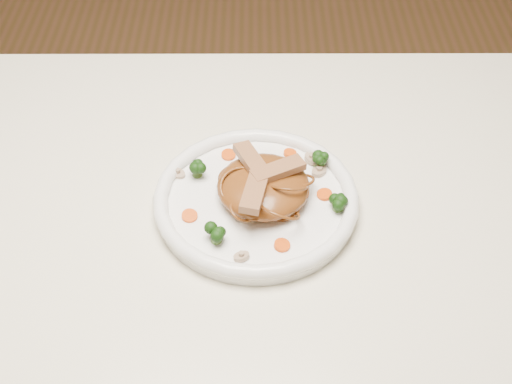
{
  "coord_description": "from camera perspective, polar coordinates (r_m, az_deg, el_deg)",
  "views": [
    {
      "loc": [
        0.08,
        -0.61,
        1.43
      ],
      "look_at": [
        0.08,
        0.03,
        0.78
      ],
      "focal_mm": 49.0,
      "sensor_mm": 36.0,
      "label": 1
    }
  ],
  "objects": [
    {
      "name": "mushroom_1",
      "position": [
        0.96,
        5.17,
        1.7
      ],
      "size": [
        0.04,
        0.04,
        0.01
      ],
      "primitive_type": "cylinder",
      "rotation": [
        0.0,
        0.0,
        0.87
      ],
      "color": "#BDA98E",
      "rests_on": "plate"
    },
    {
      "name": "mushroom_2",
      "position": [
        0.96,
        -6.39,
        1.5
      ],
      "size": [
        0.03,
        0.03,
        0.01
      ],
      "primitive_type": "cylinder",
      "rotation": [
        0.0,
        0.0,
        -0.49
      ],
      "color": "#BDA98E",
      "rests_on": "plate"
    },
    {
      "name": "broccoli_0",
      "position": [
        0.96,
        5.17,
        2.75
      ],
      "size": [
        0.03,
        0.03,
        0.03
      ],
      "primitive_type": null,
      "rotation": [
        0.0,
        0.0,
        0.08
      ],
      "color": "#16370B",
      "rests_on": "plate"
    },
    {
      "name": "broccoli_1",
      "position": [
        0.95,
        -4.87,
        2.03
      ],
      "size": [
        0.03,
        0.03,
        0.03
      ],
      "primitive_type": null,
      "rotation": [
        0.0,
        0.0,
        -0.42
      ],
      "color": "#16370B",
      "rests_on": "plate"
    },
    {
      "name": "carrot_0",
      "position": [
        0.99,
        2.79,
        3.18
      ],
      "size": [
        0.02,
        0.02,
        0.0
      ],
      "primitive_type": "cylinder",
      "rotation": [
        0.0,
        0.0,
        0.42
      ],
      "color": "#E95A08",
      "rests_on": "plate"
    },
    {
      "name": "chicken_b",
      "position": [
        0.91,
        -0.3,
        2.52
      ],
      "size": [
        0.05,
        0.08,
        0.01
      ],
      "primitive_type": "cube",
      "rotation": [
        0.0,
        0.0,
        2.02
      ],
      "color": "#A7744F",
      "rests_on": "noodle_mound"
    },
    {
      "name": "broccoli_3",
      "position": [
        0.91,
        6.73,
        -0.84
      ],
      "size": [
        0.02,
        0.02,
        0.03
      ],
      "primitive_type": null,
      "rotation": [
        0.0,
        0.0,
        0.06
      ],
      "color": "#16370B",
      "rests_on": "plate"
    },
    {
      "name": "carrot_2",
      "position": [
        0.93,
        5.61,
        -0.2
      ],
      "size": [
        0.03,
        0.03,
        0.0
      ],
      "primitive_type": "cylinder",
      "rotation": [
        0.0,
        0.0,
        0.41
      ],
      "color": "#E95A08",
      "rests_on": "plate"
    },
    {
      "name": "table",
      "position": [
        0.99,
        -4.92,
        -6.71
      ],
      "size": [
        1.2,
        0.8,
        0.75
      ],
      "color": "silver",
      "rests_on": "ground"
    },
    {
      "name": "noodle_mound",
      "position": [
        0.91,
        0.6,
        0.48
      ],
      "size": [
        0.14,
        0.14,
        0.04
      ],
      "primitive_type": "ellipsoid",
      "rotation": [
        0.0,
        0.0,
        -0.17
      ],
      "color": "brown",
      "rests_on": "plate"
    },
    {
      "name": "carrot_4",
      "position": [
        0.87,
        2.14,
        -4.36
      ],
      "size": [
        0.03,
        0.03,
        0.0
      ],
      "primitive_type": "cylinder",
      "rotation": [
        0.0,
        0.0,
        -0.34
      ],
      "color": "#E95A08",
      "rests_on": "plate"
    },
    {
      "name": "carrot_3",
      "position": [
        0.98,
        -2.26,
        3.04
      ],
      "size": [
        0.03,
        0.03,
        0.0
      ],
      "primitive_type": "cylinder",
      "rotation": [
        0.0,
        0.0,
        -0.4
      ],
      "color": "#E95A08",
      "rests_on": "plate"
    },
    {
      "name": "carrot_1",
      "position": [
        0.9,
        -5.44,
        -1.96
      ],
      "size": [
        0.02,
        0.02,
        0.0
      ],
      "primitive_type": "cylinder",
      "rotation": [
        0.0,
        0.0,
        -0.12
      ],
      "color": "#E95A08",
      "rests_on": "plate"
    },
    {
      "name": "chicken_a",
      "position": [
        0.9,
        1.8,
        1.82
      ],
      "size": [
        0.08,
        0.06,
        0.01
      ],
      "primitive_type": "cube",
      "rotation": [
        0.0,
        0.0,
        0.5
      ],
      "color": "#A7744F",
      "rests_on": "noodle_mound"
    },
    {
      "name": "broccoli_2",
      "position": [
        0.86,
        -3.3,
        -3.36
      ],
      "size": [
        0.03,
        0.03,
        0.03
      ],
      "primitive_type": null,
      "rotation": [
        0.0,
        0.0,
        -0.05
      ],
      "color": "#16370B",
      "rests_on": "plate"
    },
    {
      "name": "mushroom_3",
      "position": [
        0.98,
        4.57,
        2.74
      ],
      "size": [
        0.03,
        0.03,
        0.01
      ],
      "primitive_type": "cylinder",
      "rotation": [
        0.0,
        0.0,
        1.91
      ],
      "color": "#BDA98E",
      "rests_on": "plate"
    },
    {
      "name": "plate",
      "position": [
        0.93,
        -0.0,
        -0.96
      ],
      "size": [
        0.35,
        0.35,
        0.02
      ],
      "primitive_type": "cylinder",
      "rotation": [
        0.0,
        0.0,
        -0.41
      ],
      "color": "white",
      "rests_on": "table"
    },
    {
      "name": "chicken_c",
      "position": [
        0.87,
        -0.09,
        0.13
      ],
      "size": [
        0.04,
        0.08,
        0.01
      ],
      "primitive_type": "cube",
      "rotation": [
        0.0,
        0.0,
        4.51
      ],
      "color": "#A7744F",
      "rests_on": "noodle_mound"
    },
    {
      "name": "mushroom_0",
      "position": [
        0.85,
        -1.19,
        -5.3
      ],
      "size": [
        0.03,
        0.03,
        0.01
      ],
      "primitive_type": "cylinder",
      "rotation": [
        0.0,
        0.0,
        0.4
      ],
      "color": "#BDA98E",
      "rests_on": "plate"
    }
  ]
}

